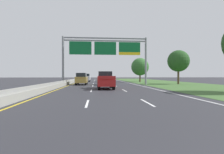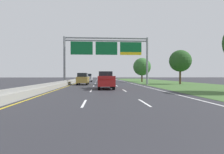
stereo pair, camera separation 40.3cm
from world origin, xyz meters
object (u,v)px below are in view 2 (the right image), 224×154
object	(u,v)px
car_blue_centre_lane_sedan	(106,80)
car_white_left_lane_suv	(89,78)
pickup_truck_red	(106,80)
roadside_tree_mid	(180,61)
overhead_sign_gantry	(106,51)
car_gold_left_lane_suv	(83,79)
roadside_tree_far	(142,67)
car_navy_centre_lane_sedan	(103,79)

from	to	relation	value
car_blue_centre_lane_sedan	car_white_left_lane_suv	bearing A→B (deg)	13.88
pickup_truck_red	car_white_left_lane_suv	distance (m)	26.76
car_blue_centre_lane_sedan	roadside_tree_mid	xyz separation A→B (m)	(14.18, 1.48, 3.61)
overhead_sign_gantry	car_gold_left_lane_suv	bearing A→B (deg)	168.94
car_white_left_lane_suv	roadside_tree_far	size ratio (longest dim) A/B	0.77
car_blue_centre_lane_sedan	car_navy_centre_lane_sedan	distance (m)	14.08
overhead_sign_gantry	roadside_tree_far	xyz separation A→B (m)	(9.52, 13.25, -2.20)
pickup_truck_red	roadside_tree_mid	xyz separation A→B (m)	(14.55, 10.62, 3.36)
car_white_left_lane_suv	roadside_tree_mid	distance (m)	24.47
car_gold_left_lane_suv	car_navy_centre_lane_sedan	xyz separation A→B (m)	(3.80, 13.24, -0.28)
pickup_truck_red	car_blue_centre_lane_sedan	distance (m)	9.15
overhead_sign_gantry	car_gold_left_lane_suv	distance (m)	6.57
car_blue_centre_lane_sedan	pickup_truck_red	bearing A→B (deg)	178.07
car_navy_centre_lane_sedan	car_white_left_lane_suv	xyz separation A→B (m)	(-3.80, 3.28, 0.28)
car_white_left_lane_suv	roadside_tree_far	xyz separation A→B (m)	(13.73, -4.09, 2.77)
car_blue_centre_lane_sedan	roadside_tree_far	distance (m)	16.65
car_blue_centre_lane_sedan	car_white_left_lane_suv	xyz separation A→B (m)	(-4.15, 17.35, 0.28)
pickup_truck_red	car_gold_left_lane_suv	xyz separation A→B (m)	(-3.76, 9.97, 0.02)
car_blue_centre_lane_sedan	roadside_tree_far	world-z (taller)	roadside_tree_far
overhead_sign_gantry	car_gold_left_lane_suv	xyz separation A→B (m)	(-4.21, 0.82, -4.97)
pickup_truck_red	car_blue_centre_lane_sedan	world-z (taller)	pickup_truck_red
car_gold_left_lane_suv	roadside_tree_mid	bearing A→B (deg)	-87.34
car_blue_centre_lane_sedan	roadside_tree_far	xyz separation A→B (m)	(9.58, 13.26, 3.05)
car_white_left_lane_suv	pickup_truck_red	bearing A→B (deg)	-171.75
overhead_sign_gantry	car_blue_centre_lane_sedan	xyz separation A→B (m)	(-0.07, -0.01, -5.25)
car_white_left_lane_suv	roadside_tree_far	distance (m)	14.59
car_navy_centre_lane_sedan	roadside_tree_mid	size ratio (longest dim) A/B	0.68
roadside_tree_far	car_navy_centre_lane_sedan	bearing A→B (deg)	175.34
overhead_sign_gantry	car_white_left_lane_suv	bearing A→B (deg)	103.66
car_gold_left_lane_suv	car_white_left_lane_suv	distance (m)	16.52
overhead_sign_gantry	car_navy_centre_lane_sedan	size ratio (longest dim) A/B	3.39
roadside_tree_mid	roadside_tree_far	distance (m)	12.66
car_navy_centre_lane_sedan	roadside_tree_mid	bearing A→B (deg)	-132.16
overhead_sign_gantry	roadside_tree_mid	bearing A→B (deg)	5.94
overhead_sign_gantry	car_blue_centre_lane_sedan	distance (m)	5.25
car_blue_centre_lane_sedan	roadside_tree_mid	bearing A→B (deg)	-83.60
overhead_sign_gantry	roadside_tree_mid	distance (m)	14.28
roadside_tree_far	roadside_tree_mid	bearing A→B (deg)	-68.71
car_white_left_lane_suv	car_blue_centre_lane_sedan	bearing A→B (deg)	-166.41
overhead_sign_gantry	roadside_tree_far	bearing A→B (deg)	54.32
car_white_left_lane_suv	car_gold_left_lane_suv	bearing A→B (deg)	-179.83
overhead_sign_gantry	roadside_tree_mid	xyz separation A→B (m)	(14.11, 1.47, -1.64)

